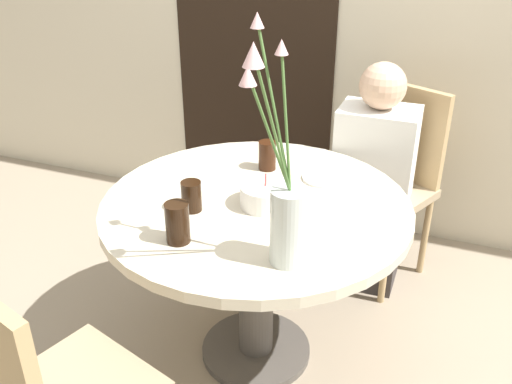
{
  "coord_description": "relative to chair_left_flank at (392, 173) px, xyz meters",
  "views": [
    {
      "loc": [
        0.65,
        -1.68,
        1.71
      ],
      "look_at": [
        0.0,
        0.0,
        0.76
      ],
      "focal_mm": 40.0,
      "sensor_mm": 36.0,
      "label": 1
    }
  ],
  "objects": [
    {
      "name": "dining_table",
      "position": [
        -0.38,
        -0.82,
        0.05
      ],
      "size": [
        1.12,
        1.12,
        0.72
      ],
      "color": "beige",
      "rests_on": "ground_plane"
    },
    {
      "name": "side_plate",
      "position": [
        -0.19,
        -0.55,
        0.2
      ],
      "size": [
        0.17,
        0.17,
        0.01
      ],
      "color": "white",
      "rests_on": "dining_table"
    },
    {
      "name": "flower_vase",
      "position": [
        -0.16,
        -1.14,
        0.38
      ],
      "size": [
        0.18,
        0.26,
        0.72
      ],
      "color": "silver",
      "rests_on": "dining_table"
    },
    {
      "name": "doorway_panel",
      "position": [
        -0.85,
        0.37,
        0.5
      ],
      "size": [
        0.9,
        0.01,
        2.05
      ],
      "color": "black",
      "rests_on": "ground_plane"
    },
    {
      "name": "birthday_cake",
      "position": [
        -0.34,
        -0.83,
        0.23
      ],
      "size": [
        0.18,
        0.18,
        0.12
      ],
      "color": "white",
      "rests_on": "dining_table"
    },
    {
      "name": "ground_plane",
      "position": [
        -0.38,
        -0.82,
        -0.53
      ],
      "size": [
        16.0,
        16.0,
        0.0
      ],
      "primitive_type": "plane",
      "color": "gray"
    },
    {
      "name": "drink_glass_0",
      "position": [
        -0.43,
        -0.55,
        0.25
      ],
      "size": [
        0.07,
        0.07,
        0.12
      ],
      "color": "#33190C",
      "rests_on": "dining_table"
    },
    {
      "name": "chair_left_flank",
      "position": [
        0.0,
        0.0,
        0.0
      ],
      "size": [
        0.53,
        0.53,
        0.93
      ],
      "rotation": [
        0.0,
        0.0,
        -0.43
      ],
      "color": "#9E896B",
      "rests_on": "ground_plane"
    },
    {
      "name": "person_woman",
      "position": [
        -0.07,
        -0.14,
        -0.02
      ],
      "size": [
        0.34,
        0.24,
        1.09
      ],
      "color": "#383333",
      "rests_on": "ground_plane"
    },
    {
      "name": "drink_glass_1",
      "position": [
        -0.51,
        -1.15,
        0.26
      ],
      "size": [
        0.08,
        0.08,
        0.14
      ],
      "color": "black",
      "rests_on": "dining_table"
    },
    {
      "name": "drink_glass_2",
      "position": [
        -0.56,
        -0.95,
        0.24
      ],
      "size": [
        0.07,
        0.07,
        0.11
      ],
      "color": "black",
      "rests_on": "dining_table"
    }
  ]
}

